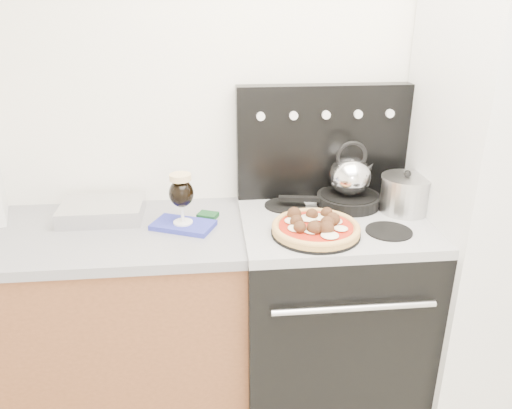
{
  "coord_description": "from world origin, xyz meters",
  "views": [
    {
      "loc": [
        -0.43,
        -0.66,
        1.75
      ],
      "look_at": [
        -0.26,
        1.05,
        1.05
      ],
      "focal_mm": 35.0,
      "sensor_mm": 36.0,
      "label": 1
    }
  ],
  "objects": [
    {
      "name": "room_shell",
      "position": [
        0.0,
        0.29,
        1.25
      ],
      "size": [
        3.52,
        3.01,
        2.52
      ],
      "color": "beige",
      "rests_on": "ground"
    },
    {
      "name": "base_cabinet",
      "position": [
        -1.02,
        1.2,
        0.43
      ],
      "size": [
        1.45,
        0.6,
        0.86
      ],
      "primitive_type": "cube",
      "color": "brown",
      "rests_on": "ground"
    },
    {
      "name": "countertop",
      "position": [
        -1.02,
        1.2,
        0.88
      ],
      "size": [
        1.48,
        0.63,
        0.04
      ],
      "primitive_type": "cube",
      "color": "gray",
      "rests_on": "base_cabinet"
    },
    {
      "name": "stove_body",
      "position": [
        0.08,
        1.18,
        0.44
      ],
      "size": [
        0.76,
        0.65,
        0.88
      ],
      "primitive_type": "cube",
      "color": "black",
      "rests_on": "ground"
    },
    {
      "name": "cooktop",
      "position": [
        0.08,
        1.18,
        0.9
      ],
      "size": [
        0.76,
        0.65,
        0.04
      ],
      "primitive_type": "cube",
      "color": "#ADADB2",
      "rests_on": "stove_body"
    },
    {
      "name": "backguard",
      "position": [
        0.08,
        1.45,
        1.17
      ],
      "size": [
        0.76,
        0.08,
        0.5
      ],
      "primitive_type": "cube",
      "color": "black",
      "rests_on": "cooktop"
    },
    {
      "name": "fridge",
      "position": [
        0.78,
        1.15,
        0.95
      ],
      "size": [
        0.64,
        0.68,
        1.9
      ],
      "primitive_type": "cube",
      "color": "silver",
      "rests_on": "ground"
    },
    {
      "name": "foil_sheet",
      "position": [
        -0.88,
        1.32,
        0.93
      ],
      "size": [
        0.34,
        0.25,
        0.07
      ],
      "primitive_type": "cube",
      "rotation": [
        0.0,
        0.0,
        0.0
      ],
      "color": "white",
      "rests_on": "countertop"
    },
    {
      "name": "oven_mitt",
      "position": [
        -0.54,
        1.19,
        0.91
      ],
      "size": [
        0.28,
        0.23,
        0.02
      ],
      "primitive_type": "cube",
      "rotation": [
        0.0,
        0.0,
        -0.41
      ],
      "color": "#2C33A7",
      "rests_on": "countertop"
    },
    {
      "name": "beer_glass",
      "position": [
        -0.54,
        1.19,
        1.03
      ],
      "size": [
        0.1,
        0.1,
        0.21
      ],
      "primitive_type": null,
      "rotation": [
        0.0,
        0.0,
        0.07
      ],
      "color": "black",
      "rests_on": "oven_mitt"
    },
    {
      "name": "pizza_pan",
      "position": [
        -0.03,
        1.03,
        0.93
      ],
      "size": [
        0.41,
        0.41,
        0.01
      ],
      "primitive_type": "cylinder",
      "rotation": [
        0.0,
        0.0,
        0.22
      ],
      "color": "black",
      "rests_on": "cooktop"
    },
    {
      "name": "pizza",
      "position": [
        -0.03,
        1.03,
        0.95
      ],
      "size": [
        0.43,
        0.43,
        0.05
      ],
      "primitive_type": null,
      "rotation": [
        0.0,
        0.0,
        -0.35
      ],
      "color": "#E7B76D",
      "rests_on": "pizza_pan"
    },
    {
      "name": "skillet",
      "position": [
        0.18,
        1.31,
        0.94
      ],
      "size": [
        0.32,
        0.32,
        0.05
      ],
      "primitive_type": "cylinder",
      "rotation": [
        0.0,
        0.0,
        -0.17
      ],
      "color": "black",
      "rests_on": "cooktop"
    },
    {
      "name": "tea_kettle",
      "position": [
        0.18,
        1.31,
        1.07
      ],
      "size": [
        0.23,
        0.23,
        0.2
      ],
      "primitive_type": null,
      "rotation": [
        0.0,
        0.0,
        0.29
      ],
      "color": "white",
      "rests_on": "skillet"
    },
    {
      "name": "stock_pot",
      "position": [
        0.39,
        1.22,
        0.99
      ],
      "size": [
        0.25,
        0.25,
        0.15
      ],
      "primitive_type": "cylinder",
      "rotation": [
        0.0,
        0.0,
        -0.28
      ],
      "color": "#B9B9B9",
      "rests_on": "cooktop"
    }
  ]
}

